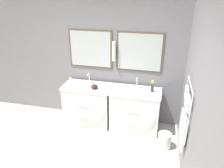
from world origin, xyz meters
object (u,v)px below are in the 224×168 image
object	(u,v)px
flower_vase	(152,87)
amenity_bowl	(94,87)
vanity_left	(88,105)
waste_bin	(164,140)
vanity_right	(135,111)
toiletry_bottle	(71,81)

from	to	relation	value
flower_vase	amenity_bowl	bearing A→B (deg)	-173.77
vanity_left	waste_bin	size ratio (longest dim) A/B	3.25
vanity_right	waste_bin	world-z (taller)	vanity_right
amenity_bowl	flower_vase	size ratio (longest dim) A/B	0.58
amenity_bowl	waste_bin	xyz separation A→B (m)	(1.41, -0.37, -0.75)
toiletry_bottle	waste_bin	world-z (taller)	toiletry_bottle
waste_bin	toiletry_bottle	bearing A→B (deg)	168.92
vanity_left	amenity_bowl	xyz separation A→B (m)	(0.18, -0.06, 0.46)
flower_vase	vanity_left	bearing A→B (deg)	-177.10
vanity_right	toiletry_bottle	distance (m)	1.39
flower_vase	waste_bin	bearing A→B (deg)	-57.86
toiletry_bottle	vanity_left	bearing A→B (deg)	9.96
vanity_left	toiletry_bottle	distance (m)	0.61
toiletry_bottle	flower_vase	size ratio (longest dim) A/B	0.94
vanity_right	waste_bin	size ratio (longest dim) A/B	3.25
toiletry_bottle	amenity_bowl	size ratio (longest dim) A/B	1.62
vanity_left	amenity_bowl	bearing A→B (deg)	-16.84
vanity_right	toiletry_bottle	world-z (taller)	toiletry_bottle
vanity_right	amenity_bowl	world-z (taller)	amenity_bowl
vanity_right	amenity_bowl	bearing A→B (deg)	-176.06
vanity_right	amenity_bowl	distance (m)	0.93
toiletry_bottle	flower_vase	bearing A→B (deg)	4.27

